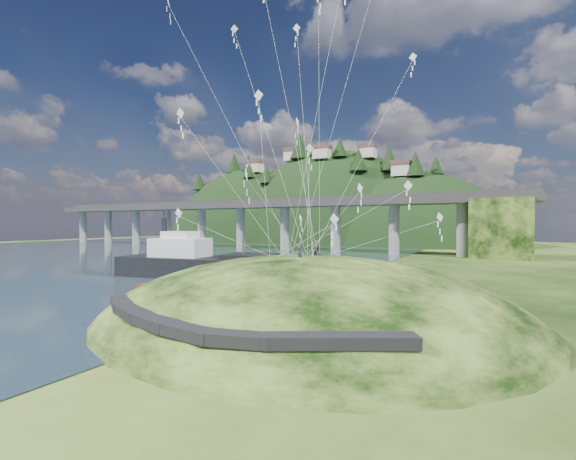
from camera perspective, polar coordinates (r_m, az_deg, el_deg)
The scene contains 10 objects.
ground at distance 34.74m, azimuth -10.82°, elevation -11.72°, with size 320.00×320.00×0.00m, color black.
water at distance 109.38m, azimuth -30.35°, elevation -3.14°, with size 240.00×240.00×0.00m, color #2E4654.
grass_hill at distance 32.55m, azimuth 2.91°, elevation -15.31°, with size 36.00×32.00×13.00m.
footpath at distance 22.33m, azimuth -11.99°, elevation -13.43°, with size 22.29×5.84×0.83m.
bridge at distance 107.55m, azimuth 2.13°, elevation 2.10°, with size 160.00×11.00×15.00m.
far_ridge at distance 162.69m, azimuth 4.93°, elevation -4.32°, with size 153.00×70.00×94.50m.
work_barge at distance 55.84m, azimuth -13.20°, elevation -4.70°, with size 24.99×10.63×8.48m.
wooden_dock at distance 42.58m, azimuth -15.39°, elevation -8.74°, with size 14.92×4.67×1.05m.
kite_flyers at distance 31.45m, azimuth 3.42°, elevation -2.42°, with size 1.37×2.84×1.59m.
kite_swarm at distance 32.82m, azimuth 2.08°, elevation 17.37°, with size 20.31×17.44×20.96m.
Camera 1 is at (21.56, -26.14, 7.64)m, focal length 24.00 mm.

